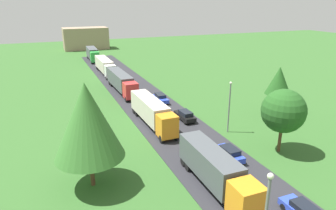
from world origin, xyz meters
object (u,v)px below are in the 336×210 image
Objects in this scene: car_third at (185,115)px; truck_lead at (216,169)px; truck_fifth at (93,54)px; tree_pine at (283,111)px; lamppost_second at (229,104)px; tree_oak at (279,81)px; distant_building at (86,38)px; truck_second at (152,111)px; tree_maple at (87,121)px; truck_third at (121,81)px; car_fourth at (161,98)px; car_second at (229,153)px; truck_fourth at (105,65)px.

truck_lead is at bearing -105.95° from car_third.
truck_fifth is 70.12m from tree_pine.
truck_fifth is 55.81m from car_third.
tree_pine is (2.65, -7.34, 1.14)m from lamppost_second.
tree_oak is 86.43m from distant_building.
truck_second is 17.18m from tree_maple.
truck_fifth is (0.07, 36.49, 0.01)m from truck_third.
car_fourth is at bearing 106.07° from tree_pine.
car_third is 15.62m from tree_pine.
truck_lead is 73.03m from truck_fifth.
car_second is 0.95× the size of car_third.
truck_fourth is 1.21× the size of truck_fifth.
truck_second reaches higher than car_second.
truck_fifth is (-0.05, 19.03, 0.06)m from truck_fourth.
car_second is 0.54× the size of tree_pine.
truck_third is at bearing -90.38° from truck_fourth.
lamppost_second is 7.89m from tree_pine.
truck_fourth is at bearing 90.08° from truck_lead.
distant_building reaches higher than truck_fourth.
lamppost_second is (4.29, 6.86, 3.28)m from car_second.
tree_pine is at bearing -49.86° from truck_second.
tree_maple is (-10.96, -48.73, 4.83)m from truck_fourth.
car_fourth is at bearing 89.43° from car_second.
truck_fifth is at bearing 98.17° from lamppost_second.
car_fourth is at bearing 62.35° from truck_second.
truck_fifth is at bearing 90.14° from truck_fourth.
truck_second is 2.97× the size of car_fourth.
car_fourth is 0.28× the size of distant_building.
tree_maple reaches higher than car_third.
truck_lead is 1.01× the size of truck_fifth.
truck_second is 18.36m from tree_pine.
car_fourth is at bearing 104.29° from lamppost_second.
tree_oak is (13.96, -4.03, 5.09)m from car_third.
truck_second is 0.82× the size of distant_building.
truck_lead is at bearing -99.75° from car_fourth.
truck_second is 80.34m from distant_building.
truck_third reaches higher than truck_lead.
car_second is 17.83m from tree_oak.
tree_maple is (-11.04, 5.27, 4.81)m from truck_lead.
truck_lead is at bearing -90.86° from distant_building.
tree_oak reaches higher than truck_second.
truck_fifth is 2.80× the size of car_second.
truck_fourth is at bearing -92.01° from distant_building.
distant_building is (-2.98, 93.66, 3.14)m from car_second.
distant_building is at bearing 92.59° from car_fourth.
tree_oak is at bearing -72.24° from truck_fifth.
tree_maple reaches higher than distant_building.
tree_maple reaches higher than lamppost_second.
car_second is 8.73m from lamppost_second.
car_third is at bearing -84.73° from truck_fifth.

